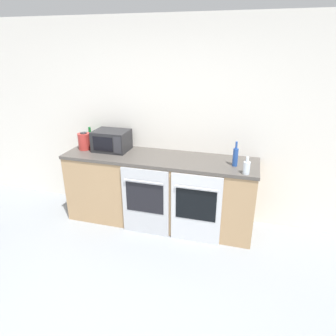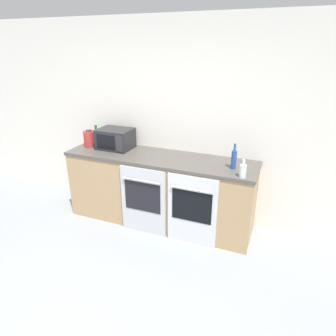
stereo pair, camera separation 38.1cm
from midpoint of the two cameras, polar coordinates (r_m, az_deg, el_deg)
The scene contains 9 objects.
wall_back at distance 4.00m, azimuth -3.03°, elevation 8.64°, with size 10.00×0.06×2.60m.
counter_back at distance 3.98m, azimuth -4.42°, elevation -4.24°, with size 2.47×0.66×0.94m.
oven_left at distance 3.74m, azimuth -7.31°, elevation -6.52°, with size 0.60×0.06×0.89m.
oven_right at distance 3.56m, azimuth 2.25°, elevation -7.92°, with size 0.60×0.06×0.89m.
microwave at distance 4.10m, azimuth -13.33°, elevation 5.08°, with size 0.45×0.36×0.27m.
bottle_blue at distance 3.50m, azimuth 9.71°, elevation 2.12°, with size 0.06×0.06×0.30m.
bottle_clear at distance 3.31m, azimuth 11.59°, elevation 0.06°, with size 0.07×0.07×0.20m.
bottle_green at distance 4.38m, azimuth -17.00°, elevation 5.37°, with size 0.08×0.08×0.27m.
kettle at distance 4.25m, azimuth -18.17°, elevation 4.83°, with size 0.16×0.16×0.23m.
Camera 1 is at (1.09, -1.40, 2.23)m, focal length 32.00 mm.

